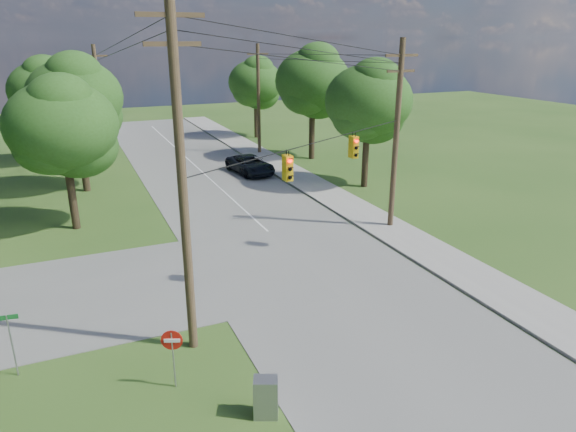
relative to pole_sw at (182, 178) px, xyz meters
name	(u,v)px	position (x,y,z in m)	size (l,w,h in m)	color
ground	(313,324)	(4.60, -0.40, -6.23)	(140.00, 140.00, 0.00)	#2D501A
main_road	(305,265)	(6.60, 4.60, -6.21)	(10.00, 100.00, 0.03)	gray
sidewalk_east	(419,244)	(13.30, 4.60, -6.17)	(2.60, 100.00, 0.12)	#A19E96
pole_sw	(182,178)	(0.00, 0.00, 0.00)	(2.00, 0.32, 12.00)	brown
pole_ne	(396,134)	(13.50, 7.60, -0.76)	(2.00, 0.32, 10.50)	brown
pole_north_e	(259,99)	(13.50, 29.60, -1.10)	(2.00, 0.32, 10.00)	brown
pole_north_w	(100,106)	(-0.40, 29.60, -1.10)	(2.00, 0.32, 10.00)	brown
power_lines	(247,64)	(6.10, 11.14, 2.93)	(13.93, 29.62, 4.93)	black
traffic_signals	(323,156)	(7.15, 4.03, -0.73)	(4.91, 3.27, 1.05)	gold
tree_w_near	(62,126)	(-3.40, 14.60, -0.30)	(6.00, 6.00, 8.40)	#3C2D1E
tree_w_mid	(75,98)	(-2.40, 22.60, 0.35)	(6.40, 6.40, 9.22)	#3C2D1E
tree_w_far	(46,91)	(-4.40, 32.60, 0.02)	(6.00, 6.00, 8.73)	#3C2D1E
tree_e_near	(368,101)	(16.60, 15.60, 0.02)	(6.20, 6.20, 8.81)	#3C2D1E
tree_e_mid	(313,81)	(17.10, 25.60, 0.68)	(6.60, 6.60, 9.64)	#3C2D1E
tree_e_far	(255,82)	(16.10, 37.60, -0.31)	(5.80, 5.80, 8.32)	#3C2D1E
car_main_north	(250,165)	(10.10, 22.58, -5.48)	(2.39, 5.18, 1.44)	black
control_cabinet	(266,397)	(1.10, -4.40, -5.59)	(0.70, 0.51, 1.27)	gray
do_not_enter_sign	(172,346)	(-1.06, -2.03, -4.72)	(0.64, 0.28, 2.04)	gray
street_name_sign	(10,336)	(-5.69, 0.60, -4.76)	(0.67, 0.12, 2.24)	gray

